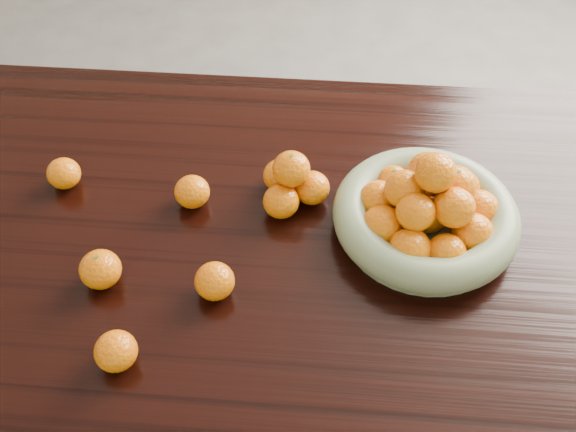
# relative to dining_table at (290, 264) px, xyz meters

# --- Properties ---
(ground) EXTENTS (5.00, 5.00, 0.00)m
(ground) POSITION_rel_dining_table_xyz_m (0.00, 0.00, -0.66)
(ground) COLOR #62605C
(ground) RESTS_ON ground
(dining_table) EXTENTS (2.00, 1.00, 0.75)m
(dining_table) POSITION_rel_dining_table_xyz_m (0.00, 0.00, 0.00)
(dining_table) COLOR black
(dining_table) RESTS_ON ground
(fruit_bowl) EXTENTS (0.35, 0.35, 0.19)m
(fruit_bowl) POSITION_rel_dining_table_xyz_m (0.26, 0.04, 0.14)
(fruit_bowl) COLOR gray
(fruit_bowl) RESTS_ON dining_table
(orange_pyramid) EXTENTS (0.14, 0.14, 0.12)m
(orange_pyramid) POSITION_rel_dining_table_xyz_m (-0.01, 0.10, 0.14)
(orange_pyramid) COLOR orange
(orange_pyramid) RESTS_ON dining_table
(loose_orange_0) EXTENTS (0.07, 0.07, 0.07)m
(loose_orange_0) POSITION_rel_dining_table_xyz_m (-0.33, -0.13, 0.12)
(loose_orange_0) COLOR orange
(loose_orange_0) RESTS_ON dining_table
(loose_orange_1) EXTENTS (0.07, 0.07, 0.07)m
(loose_orange_1) POSITION_rel_dining_table_xyz_m (-0.26, -0.29, 0.12)
(loose_orange_1) COLOR orange
(loose_orange_1) RESTS_ON dining_table
(loose_orange_2) EXTENTS (0.07, 0.07, 0.07)m
(loose_orange_2) POSITION_rel_dining_table_xyz_m (-0.12, -0.14, 0.12)
(loose_orange_2) COLOR orange
(loose_orange_2) RESTS_ON dining_table
(loose_orange_3) EXTENTS (0.07, 0.07, 0.06)m
(loose_orange_3) POSITION_rel_dining_table_xyz_m (-0.47, 0.10, 0.12)
(loose_orange_3) COLOR orange
(loose_orange_3) RESTS_ON dining_table
(loose_orange_4) EXTENTS (0.07, 0.07, 0.07)m
(loose_orange_4) POSITION_rel_dining_table_xyz_m (-0.20, 0.07, 0.12)
(loose_orange_4) COLOR orange
(loose_orange_4) RESTS_ON dining_table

